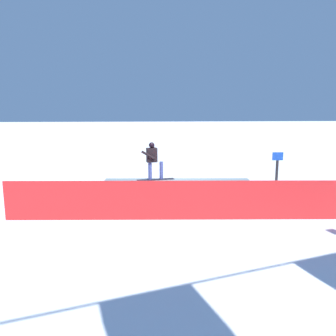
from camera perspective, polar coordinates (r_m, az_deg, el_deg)
name	(u,v)px	position (r m, az deg, el deg)	size (l,w,h in m)	color
ground_plane	(177,193)	(13.51, 1.52, -4.23)	(120.00, 120.00, 0.00)	white
grind_box	(177,187)	(13.45, 1.52, -3.20)	(5.70, 0.83, 0.55)	red
snowboarder	(153,159)	(13.21, -2.54, 1.44)	(1.50, 0.59, 1.48)	black
safety_fence	(186,200)	(10.32, 3.10, -5.43)	(10.95, 0.06, 1.21)	red
trail_marker	(277,173)	(13.40, 17.76, -0.81)	(0.40, 0.10, 1.71)	#262628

